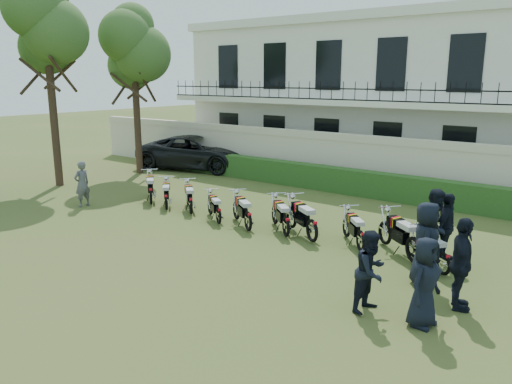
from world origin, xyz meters
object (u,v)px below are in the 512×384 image
(inspector, at_px, (82,184))
(suv, at_px, (197,152))
(tree_west_near, at_px, (134,48))
(motorcycle_1, at_px, (166,198))
(motorcycle_2, at_px, (191,201))
(officer_4, at_px, (436,226))
(motorcycle_5, at_px, (286,221))
(motorcycle_8, at_px, (414,243))
(officer_3, at_px, (426,244))
(motorcycle_4, at_px, (248,216))
(tree_west_mid, at_px, (46,24))
(motorcycle_7, at_px, (361,236))
(officer_5, at_px, (446,227))
(motorcycle_9, at_px, (444,258))
(officer_2, at_px, (461,264))
(motorcycle_3, at_px, (218,212))
(motorcycle_6, at_px, (312,225))
(officer_0, at_px, (424,282))
(motorcycle_0, at_px, (151,192))
(officer_1, at_px, (371,271))

(inspector, bearing_deg, suv, -167.84)
(tree_west_near, xyz_separation_m, motorcycle_1, (6.22, -4.03, -5.43))
(motorcycle_2, distance_m, officer_4, 8.09)
(suv, bearing_deg, motorcycle_1, -160.29)
(motorcycle_5, xyz_separation_m, motorcycle_8, (3.71, 0.20, 0.04))
(motorcycle_2, relative_size, officer_3, 0.77)
(motorcycle_2, xyz_separation_m, suv, (-5.89, 6.45, 0.37))
(motorcycle_8, bearing_deg, motorcycle_4, 133.31)
(tree_west_mid, bearing_deg, motorcycle_2, 0.63)
(motorcycle_7, bearing_deg, motorcycle_1, 136.92)
(motorcycle_7, relative_size, officer_5, 0.78)
(motorcycle_9, bearing_deg, motorcycle_2, 125.62)
(suv, bearing_deg, officer_4, -129.41)
(tree_west_near, xyz_separation_m, officer_2, (16.62, -5.70, -4.93))
(inspector, xyz_separation_m, officer_4, (11.97, 2.10, 0.12))
(motorcycle_3, bearing_deg, motorcycle_4, -56.32)
(motorcycle_5, height_order, officer_3, officer_3)
(motorcycle_6, bearing_deg, officer_2, -78.22)
(tree_west_mid, relative_size, officer_4, 4.63)
(motorcycle_8, bearing_deg, motorcycle_6, 131.62)
(officer_0, bearing_deg, motorcycle_0, 81.71)
(motorcycle_6, bearing_deg, suv, 91.64)
(motorcycle_1, relative_size, officer_2, 0.72)
(officer_3, bearing_deg, motorcycle_6, 56.48)
(motorcycle_3, distance_m, motorcycle_6, 3.31)
(motorcycle_9, bearing_deg, motorcycle_1, 126.48)
(tree_west_near, bearing_deg, motorcycle_4, -22.85)
(motorcycle_9, height_order, officer_0, officer_0)
(tree_west_mid, relative_size, motorcycle_1, 6.45)
(tree_west_near, height_order, officer_0, tree_west_near)
(officer_4, bearing_deg, motorcycle_2, 111.99)
(officer_2, bearing_deg, motorcycle_6, 49.52)
(motorcycle_1, distance_m, motorcycle_5, 5.05)
(inspector, relative_size, officer_2, 0.87)
(motorcycle_0, bearing_deg, motorcycle_4, -54.30)
(motorcycle_1, relative_size, motorcycle_8, 0.80)
(motorcycle_5, distance_m, motorcycle_7, 2.31)
(tree_west_mid, height_order, motorcycle_1, tree_west_mid)
(motorcycle_7, bearing_deg, tree_west_near, 119.67)
(motorcycle_0, bearing_deg, motorcycle_8, -49.44)
(tree_west_near, height_order, motorcycle_4, tree_west_near)
(motorcycle_1, relative_size, officer_5, 0.77)
(motorcycle_1, height_order, officer_0, officer_0)
(tree_west_mid, distance_m, motorcycle_6, 14.05)
(motorcycle_0, relative_size, officer_1, 0.96)
(motorcycle_8, height_order, officer_1, officer_1)
(tree_west_mid, xyz_separation_m, suv, (1.93, 6.54, -5.83))
(officer_2, height_order, officer_5, officer_2)
(inspector, bearing_deg, motorcycle_1, 115.39)
(motorcycle_6, xyz_separation_m, suv, (-10.71, 6.50, 0.31))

